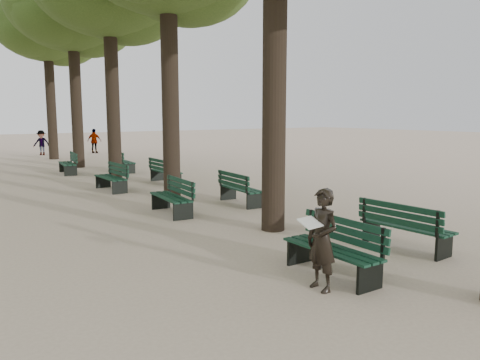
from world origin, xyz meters
TOP-DOWN VIEW (x-y plane):
  - ground at (0.00, 0.00)m, footprint 120.00×120.00m
  - tree_central_4 at (1.50, 18.00)m, footprint 6.00×6.00m
  - tree_central_5 at (1.50, 23.00)m, footprint 6.00×6.00m
  - bench_left_0 at (0.37, 0.09)m, footprint 0.60×1.81m
  - bench_left_1 at (0.37, 5.78)m, footprint 0.73×1.84m
  - bench_left_2 at (0.37, 10.31)m, footprint 0.60×1.81m
  - bench_left_3 at (0.37, 15.73)m, footprint 0.78×1.85m
  - bench_right_0 at (2.63, 0.36)m, footprint 0.66×1.83m
  - bench_right_1 at (2.63, 5.88)m, footprint 0.74×1.85m
  - bench_right_2 at (2.63, 10.81)m, footprint 0.59×1.81m
  - bench_right_3 at (2.63, 15.04)m, footprint 0.71×1.84m
  - man_with_map at (-0.18, -0.23)m, footprint 0.60×0.62m
  - pedestrian_c at (4.71, 25.73)m, footprint 0.92×0.86m
  - pedestrian_b at (1.52, 26.14)m, footprint 1.03×0.76m

SIDE VIEW (x-z plane):
  - ground at x=0.00m, z-range 0.00..0.00m
  - bench_left_0 at x=0.37m, z-range -0.19..0.73m
  - bench_left_1 at x=0.37m, z-range -0.19..0.73m
  - bench_left_2 at x=0.37m, z-range -0.19..0.73m
  - bench_left_3 at x=0.37m, z-range -0.19..0.73m
  - bench_right_0 at x=2.63m, z-range -0.19..0.73m
  - bench_right_1 at x=2.63m, z-range -0.19..0.73m
  - bench_right_2 at x=2.63m, z-range -0.19..0.73m
  - bench_right_3 at x=2.63m, z-range -0.19..0.73m
  - man_with_map at x=-0.18m, z-range 0.00..1.52m
  - pedestrian_b at x=1.52m, z-range 0.00..1.55m
  - pedestrian_c at x=4.71m, z-range 0.00..1.60m
  - tree_central_4 at x=1.50m, z-range 2.68..12.63m
  - tree_central_5 at x=1.50m, z-range 2.68..12.63m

